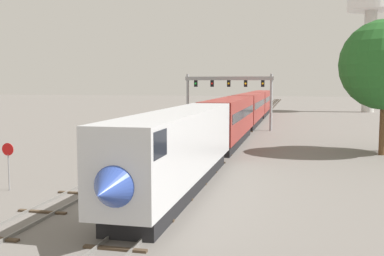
{
  "coord_description": "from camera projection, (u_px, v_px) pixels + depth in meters",
  "views": [
    {
      "loc": [
        8.72,
        -22.19,
        6.47
      ],
      "look_at": [
        1.0,
        12.0,
        3.0
      ],
      "focal_mm": 43.02,
      "sensor_mm": 36.0,
      "label": 1
    }
  ],
  "objects": [
    {
      "name": "passenger_train",
      "position": [
        242.0,
        113.0,
        59.45
      ],
      "size": [
        3.04,
        87.03,
        4.8
      ],
      "color": "silver",
      "rests_on": "ground"
    },
    {
      "name": "stop_sign",
      "position": [
        8.0,
        160.0,
        27.49
      ],
      "size": [
        0.76,
        0.08,
        2.88
      ],
      "color": "gray",
      "rests_on": "ground"
    },
    {
      "name": "ground_plane",
      "position": [
        123.0,
        206.0,
        24.08
      ],
      "size": [
        400.0,
        400.0,
        0.0
      ],
      "primitive_type": "plane",
      "color": "slate"
    },
    {
      "name": "track_main",
      "position": [
        257.0,
        119.0,
        81.88
      ],
      "size": [
        2.6,
        200.0,
        0.16
      ],
      "color": "slate",
      "rests_on": "ground"
    },
    {
      "name": "signal_gantry",
      "position": [
        229.0,
        89.0,
        62.65
      ],
      "size": [
        12.1,
        0.49,
        7.64
      ],
      "color": "#999BA0",
      "rests_on": "ground"
    },
    {
      "name": "track_near",
      "position": [
        205.0,
        129.0,
        63.67
      ],
      "size": [
        2.6,
        160.0,
        0.16
      ],
      "color": "slate",
      "rests_on": "ground"
    },
    {
      "name": "water_tower",
      "position": [
        371.0,
        11.0,
        98.84
      ],
      "size": [
        10.25,
        10.25,
        27.34
      ],
      "color": "beige",
      "rests_on": "ground"
    }
  ]
}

